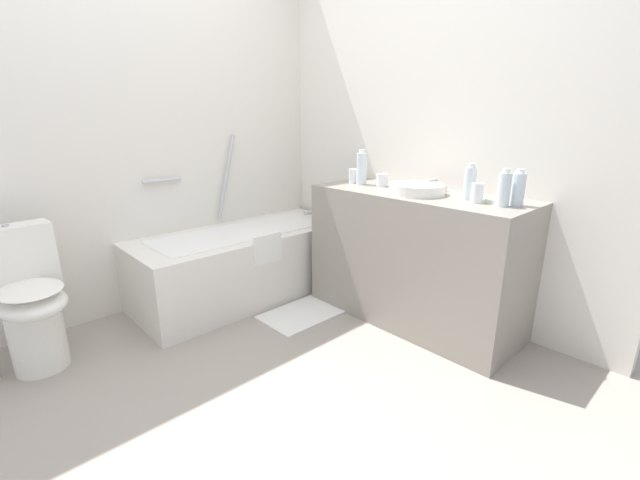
{
  "coord_description": "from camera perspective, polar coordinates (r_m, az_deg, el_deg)",
  "views": [
    {
      "loc": [
        -0.8,
        -1.61,
        1.27
      ],
      "look_at": [
        0.8,
        0.1,
        0.57
      ],
      "focal_mm": 23.08,
      "sensor_mm": 36.0,
      "label": 1
    }
  ],
  "objects": [
    {
      "name": "ground_plane",
      "position": [
        2.2,
        -14.4,
        -19.21
      ],
      "size": [
        4.16,
        4.16,
        0.0
      ],
      "primitive_type": "plane",
      "color": "#9E9389"
    },
    {
      "name": "wall_back_tiled",
      "position": [
        2.94,
        -28.42,
        15.24
      ],
      "size": [
        3.56,
        0.1,
        2.59
      ],
      "primitive_type": "cube",
      "color": "silver",
      "rests_on": "ground_plane"
    },
    {
      "name": "wall_right_mirror",
      "position": [
        2.91,
        13.95,
        16.68
      ],
      "size": [
        0.1,
        2.74,
        2.59
      ],
      "primitive_type": "cube",
      "color": "silver",
      "rests_on": "ground_plane"
    },
    {
      "name": "bathtub",
      "position": [
        3.07,
        -10.21,
        -2.79
      ],
      "size": [
        1.58,
        0.66,
        1.15
      ],
      "color": "silver",
      "rests_on": "ground_plane"
    },
    {
      "name": "toilet",
      "position": [
        2.6,
        -35.44,
        -6.95
      ],
      "size": [
        0.39,
        0.5,
        0.75
      ],
      "rotation": [
        0.0,
        0.0,
        -1.49
      ],
      "color": "white",
      "rests_on": "ground_plane"
    },
    {
      "name": "vanity_counter",
      "position": [
        2.67,
        12.82,
        -2.43
      ],
      "size": [
        0.53,
        1.34,
        0.83
      ],
      "primitive_type": "cube",
      "color": "gray",
      "rests_on": "ground_plane"
    },
    {
      "name": "sink_basin",
      "position": [
        2.51,
        13.3,
        6.89
      ],
      "size": [
        0.33,
        0.33,
        0.06
      ],
      "primitive_type": "cylinder",
      "color": "white",
      "rests_on": "vanity_counter"
    },
    {
      "name": "sink_faucet",
      "position": [
        2.67,
        15.65,
        7.33
      ],
      "size": [
        0.1,
        0.15,
        0.08
      ],
      "color": "silver",
      "rests_on": "vanity_counter"
    },
    {
      "name": "water_bottle_0",
      "position": [
        2.34,
        25.78,
        6.39
      ],
      "size": [
        0.06,
        0.06,
        0.19
      ],
      "color": "silver",
      "rests_on": "vanity_counter"
    },
    {
      "name": "water_bottle_1",
      "position": [
        2.41,
        20.03,
        7.43
      ],
      "size": [
        0.06,
        0.06,
        0.2
      ],
      "color": "silver",
      "rests_on": "vanity_counter"
    },
    {
      "name": "water_bottle_2",
      "position": [
        2.82,
        5.79,
        9.85
      ],
      "size": [
        0.07,
        0.07,
        0.23
      ],
      "color": "silver",
      "rests_on": "vanity_counter"
    },
    {
      "name": "water_bottle_3",
      "position": [
        2.29,
        24.13,
        6.46
      ],
      "size": [
        0.06,
        0.06,
        0.19
      ],
      "color": "silver",
      "rests_on": "vanity_counter"
    },
    {
      "name": "drinking_glass_0",
      "position": [
        2.76,
        8.6,
        8.21
      ],
      "size": [
        0.08,
        0.08,
        0.08
      ],
      "primitive_type": "cylinder",
      "color": "white",
      "rests_on": "vanity_counter"
    },
    {
      "name": "drinking_glass_1",
      "position": [
        2.34,
        20.98,
        6.1
      ],
      "size": [
        0.06,
        0.06,
        0.1
      ],
      "primitive_type": "cylinder",
      "color": "white",
      "rests_on": "vanity_counter"
    },
    {
      "name": "drinking_glass_2",
      "position": [
        2.88,
        4.66,
        8.84
      ],
      "size": [
        0.07,
        0.07,
        0.1
      ],
      "primitive_type": "cylinder",
      "color": "white",
      "rests_on": "vanity_counter"
    },
    {
      "name": "soap_dish",
      "position": [
        2.4,
        23.01,
        5.08
      ],
      "size": [
        0.09,
        0.06,
        0.02
      ],
      "primitive_type": "cube",
      "color": "white",
      "rests_on": "vanity_counter"
    },
    {
      "name": "bath_mat",
      "position": [
        2.8,
        -2.42,
        -10.17
      ],
      "size": [
        0.54,
        0.36,
        0.01
      ],
      "primitive_type": "cube",
      "color": "white",
      "rests_on": "ground_plane"
    }
  ]
}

